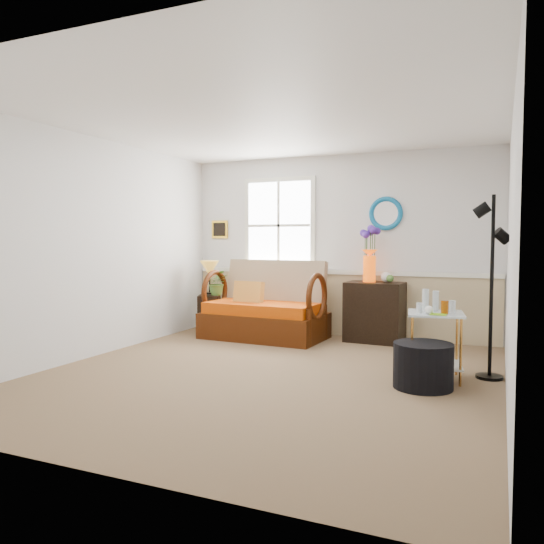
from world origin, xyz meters
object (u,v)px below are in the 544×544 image
at_px(loveseat, 264,300).
at_px(cabinet, 375,312).
at_px(lamp_stand, 209,314).
at_px(floor_lamp, 492,287).
at_px(side_table, 435,346).
at_px(ottoman, 423,366).

height_order(loveseat, cabinet, loveseat).
bearing_deg(lamp_stand, floor_lamp, -16.83).
bearing_deg(side_table, ottoman, -99.55).
height_order(side_table, ottoman, side_table).
bearing_deg(floor_lamp, lamp_stand, 164.67).
relative_size(loveseat, side_table, 2.50).
height_order(lamp_stand, side_table, side_table).
relative_size(lamp_stand, floor_lamp, 0.30).
relative_size(loveseat, ottoman, 3.03).
bearing_deg(side_table, floor_lamp, 25.56).
xyz_separation_m(lamp_stand, side_table, (3.41, -1.43, 0.05)).
distance_m(cabinet, side_table, 1.95).
relative_size(floor_lamp, ottoman, 3.32).
relative_size(loveseat, cabinet, 2.06).
bearing_deg(lamp_stand, ottoman, -28.28).
distance_m(floor_lamp, ottoman, 1.09).
bearing_deg(cabinet, side_table, -57.15).
xyz_separation_m(cabinet, ottoman, (0.92, -2.07, -0.19)).
height_order(lamp_stand, floor_lamp, floor_lamp).
distance_m(loveseat, floor_lamp, 3.18).
height_order(loveseat, ottoman, loveseat).
bearing_deg(ottoman, floor_lamp, 47.54).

